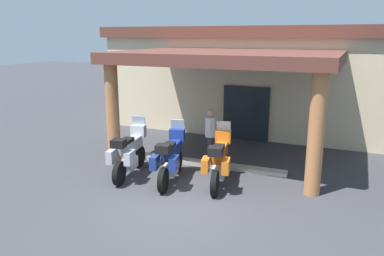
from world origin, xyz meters
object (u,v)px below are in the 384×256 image
motel_building (265,76)px  pedestrian (210,132)px  motorcycle_orange (219,160)px  motorcycle_silver (129,153)px  motorcycle_blue (170,158)px

motel_building → pedestrian: size_ratio=7.62×
motel_building → motorcycle_orange: 7.92m
motorcycle_orange → motorcycle_silver: bearing=86.8°
motorcycle_blue → motorcycle_orange: size_ratio=1.00×
motel_building → motorcycle_orange: (0.37, -7.76, -1.52)m
motorcycle_silver → motorcycle_orange: size_ratio=1.00×
motel_building → motorcycle_orange: size_ratio=6.07×
motorcycle_silver → pedestrian: size_ratio=1.26×
motorcycle_silver → pedestrian: bearing=-51.6°
motel_building → motorcycle_silver: bearing=-103.7°
motel_building → pedestrian: 6.25m
motorcycle_silver → pedestrian: 2.66m
motel_building → motorcycle_blue: motel_building is taller
motorcycle_orange → pedestrian: (-0.83, 1.65, 0.32)m
motorcycle_blue → pedestrian: (0.48, 1.94, 0.32)m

